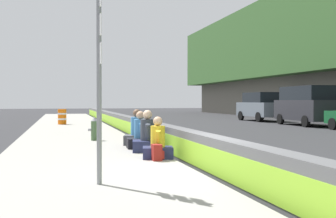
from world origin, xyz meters
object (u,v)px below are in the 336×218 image
backpack (157,153)px  parked_car_midline (260,106)px  route_sign_post (99,66)px  fire_hydrant (94,128)px  seated_person_far (137,134)px  construction_barrel (62,117)px  parked_car_fourth (306,105)px  seated_person_foreground (158,145)px  seated_person_middle (148,139)px  seated_person_rear (140,137)px

backpack → parked_car_midline: parked_car_midline is taller
route_sign_post → fire_hydrant: route_sign_post is taller
fire_hydrant → seated_person_far: (-1.89, -1.27, -0.08)m
route_sign_post → parked_car_midline: 27.40m
construction_barrel → parked_car_fourth: (-2.80, -15.39, 0.73)m
seated_person_foreground → parked_car_midline: parked_car_midline is taller
route_sign_post → parked_car_fourth: (16.75, -14.82, -0.88)m
seated_person_far → construction_barrel: (13.09, 2.39, 0.11)m
route_sign_post → parked_car_midline: bearing=-32.6°
backpack → parked_car_midline: (20.44, -13.11, 0.85)m
parked_car_midline → route_sign_post: bearing=147.4°
seated_person_middle → construction_barrel: seated_person_middle is taller
construction_barrel → parked_car_midline: parked_car_midline is taller
route_sign_post → parked_car_fourth: bearing=-41.5°
seated_person_foreground → parked_car_midline: size_ratio=0.22×
route_sign_post → parked_car_fourth: size_ratio=0.70×
seated_person_rear → seated_person_middle: bearing=-177.8°
seated_person_far → parked_car_fourth: size_ratio=0.23×
parked_car_fourth → seated_person_far: bearing=128.4°
seated_person_middle → backpack: bearing=175.7°
seated_person_far → parked_car_fourth: (10.29, -12.99, 0.84)m
parked_car_fourth → parked_car_midline: 6.32m
fire_hydrant → construction_barrel: 11.26m
seated_person_middle → seated_person_far: bearing=-1.2°
seated_person_foreground → parked_car_midline: 23.89m
seated_person_far → parked_car_midline: 21.06m
backpack → seated_person_rear: bearing=-2.1°
seated_person_middle → route_sign_post: bearing=158.3°
backpack → parked_car_fourth: 19.34m
seated_person_middle → parked_car_midline: bearing=-34.9°
seated_person_rear → parked_car_midline: bearing=-36.4°
parked_car_fourth → route_sign_post: bearing=138.5°
seated_person_far → route_sign_post: bearing=164.2°
parked_car_fourth → fire_hydrant: bearing=120.5°
seated_person_foreground → fire_hydrant: bearing=12.8°
backpack → parked_car_midline: bearing=-32.7°
seated_person_foreground → backpack: (-0.41, 0.11, -0.14)m
construction_barrel → seated_person_rear: bearing=-170.7°
parked_car_fourth → parked_car_midline: parked_car_fourth is taller
fire_hydrant → seated_person_rear: size_ratio=0.76×
seated_person_foreground → seated_person_rear: size_ratio=0.93×
seated_person_middle → fire_hydrant: bearing=17.7°
seated_person_middle → parked_car_midline: (18.59, -12.97, 0.67)m
seated_person_foreground → construction_barrel: seated_person_foreground is taller
fire_hydrant → backpack: bearing=-169.2°
seated_person_foreground → construction_barrel: 16.68m
backpack → parked_car_fourth: parked_car_fourth is taller
construction_barrel → parked_car_fourth: 15.66m
seated_person_foreground → backpack: bearing=164.6°
parked_car_midline → construction_barrel: bearing=102.9°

